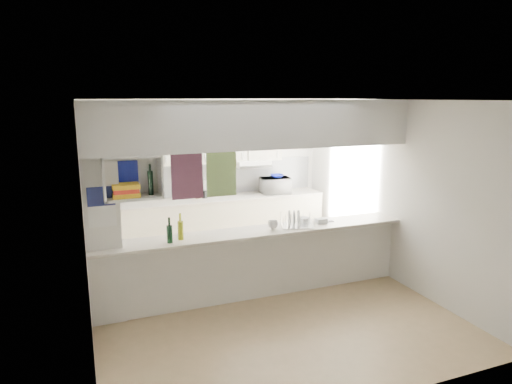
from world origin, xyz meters
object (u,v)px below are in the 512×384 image
microwave (276,185)px  dish_rack (297,220)px  wine_bottles (175,231)px  bowl (277,176)px

microwave → dish_rack: size_ratio=1.03×
microwave → dish_rack: (-0.60, -2.08, -0.05)m
wine_bottles → microwave: bearing=43.3°
dish_rack → bowl: bearing=90.3°
bowl → dish_rack: bearing=-106.7°
bowl → wine_bottles: bearing=-137.2°
microwave → wine_bottles: size_ratio=1.56×
bowl → wine_bottles: bowl is taller
bowl → wine_bottles: 3.12m
dish_rack → wine_bottles: 1.66m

